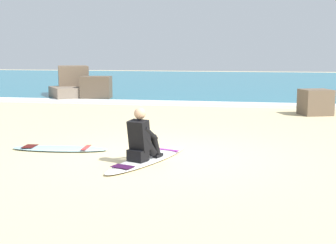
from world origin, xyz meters
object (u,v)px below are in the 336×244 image
object	(u,v)px
surfboard_main	(148,159)
surfboard_spare_near	(60,149)
surfer_seated	(142,140)
shoreline_rock	(315,102)

from	to	relation	value
surfboard_main	surfboard_spare_near	world-z (taller)	same
surfboard_main	surfer_seated	bearing A→B (deg)	-107.27
surfboard_spare_near	shoreline_rock	size ratio (longest dim) A/B	2.25
surfboard_main	shoreline_rock	distance (m)	8.09
surfboard_spare_near	shoreline_rock	world-z (taller)	shoreline_rock
surfboard_spare_near	surfboard_main	bearing A→B (deg)	-15.73
surfboard_spare_near	shoreline_rock	bearing A→B (deg)	48.54
surfer_seated	shoreline_rock	xyz separation A→B (m)	(3.87, 7.35, -0.03)
surfboard_main	shoreline_rock	xyz separation A→B (m)	(3.80, 7.13, 0.37)
surfboard_spare_near	surfer_seated	bearing A→B (deg)	-22.11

